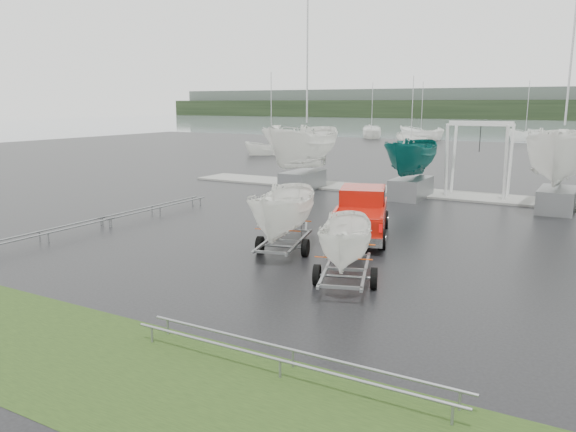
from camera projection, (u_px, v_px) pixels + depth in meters
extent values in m
plane|color=black|center=(320.00, 242.00, 20.79)|extent=(120.00, 120.00, 0.00)
plane|color=gray|center=(556.00, 130.00, 105.96)|extent=(300.00, 300.00, 0.00)
plane|color=black|center=(80.00, 356.00, 11.42)|extent=(40.00, 40.00, 0.00)
cube|color=gray|center=(422.00, 193.00, 31.85)|extent=(30.00, 3.00, 0.12)
cube|color=#9C1108|center=(361.00, 218.00, 21.47)|extent=(3.41, 5.60, 0.87)
cube|color=#9C1108|center=(363.00, 197.00, 22.25)|extent=(2.27, 2.53, 0.78)
cube|color=black|center=(363.00, 196.00, 22.24)|extent=(2.22, 2.32, 0.50)
cube|color=silver|center=(355.00, 242.00, 18.93)|extent=(1.80, 0.74, 0.32)
cylinder|color=black|center=(343.00, 218.00, 23.37)|extent=(0.49, 0.78, 0.73)
cylinder|color=black|center=(385.00, 220.00, 23.04)|extent=(0.49, 0.78, 0.73)
cylinder|color=black|center=(333.00, 237.00, 20.04)|extent=(0.49, 0.78, 0.73)
cylinder|color=black|center=(382.00, 239.00, 19.71)|extent=(0.49, 0.78, 0.73)
cube|color=gray|center=(327.00, 268.00, 15.96)|extent=(1.21, 3.44, 0.08)
cube|color=gray|center=(365.00, 270.00, 15.75)|extent=(1.21, 3.44, 0.08)
cylinder|color=gray|center=(345.00, 277.00, 15.69)|extent=(1.54, 0.58, 0.08)
cylinder|color=black|center=(317.00, 275.00, 15.85)|extent=(0.36, 0.63, 0.60)
cylinder|color=black|center=(374.00, 278.00, 15.54)|extent=(0.36, 0.63, 0.60)
imported|color=white|center=(347.00, 202.00, 15.47)|extent=(1.83, 1.85, 3.82)
cube|color=#EF4C07|center=(349.00, 244.00, 16.52)|extent=(1.48, 0.53, 0.03)
cube|color=#EF4C07|center=(343.00, 258.00, 14.98)|extent=(1.48, 0.53, 0.03)
cube|color=gray|center=(269.00, 240.00, 19.30)|extent=(1.01, 3.50, 0.08)
cube|color=gray|center=(300.00, 242.00, 19.03)|extent=(1.01, 3.50, 0.08)
cylinder|color=gray|center=(282.00, 246.00, 19.01)|extent=(1.57, 0.49, 0.08)
cylinder|color=black|center=(260.00, 245.00, 19.21)|extent=(0.33, 0.63, 0.60)
cylinder|color=black|center=(305.00, 248.00, 18.81)|extent=(0.33, 0.63, 0.60)
imported|color=white|center=(284.00, 170.00, 18.69)|extent=(2.21, 2.24, 4.76)
cube|color=#EF4C07|center=(290.00, 220.00, 19.82)|extent=(1.51, 0.44, 0.03)
cube|color=#EF4C07|center=(278.00, 230.00, 18.30)|extent=(1.51, 0.44, 0.03)
cylinder|color=silver|center=(447.00, 161.00, 30.08)|extent=(0.16, 0.58, 3.99)
cylinder|color=silver|center=(454.00, 159.00, 31.44)|extent=(0.16, 0.58, 3.99)
cylinder|color=silver|center=(506.00, 164.00, 28.62)|extent=(0.16, 0.58, 3.99)
cylinder|color=silver|center=(511.00, 161.00, 29.98)|extent=(0.16, 0.58, 3.99)
cube|color=silver|center=(481.00, 124.00, 29.63)|extent=(3.30, 0.25, 0.25)
cube|color=gray|center=(303.00, 180.00, 33.28)|extent=(1.60, 3.20, 1.10)
imported|color=white|center=(303.00, 109.00, 32.45)|extent=(2.74, 2.81, 7.28)
cylinder|color=#B2B2B7|center=(307.00, 61.00, 32.35)|extent=(0.10, 0.10, 7.00)
cube|color=gray|center=(411.00, 188.00, 30.28)|extent=(1.60, 3.20, 1.10)
imported|color=#0C5753|center=(414.00, 125.00, 29.62)|extent=(2.10, 2.16, 5.60)
cube|color=gray|center=(557.00, 200.00, 26.63)|extent=(1.60, 3.20, 1.10)
imported|color=white|center=(566.00, 107.00, 25.77)|extent=(2.85, 2.93, 7.58)
cylinder|color=#B2B2B7|center=(572.00, 48.00, 25.67)|extent=(0.10, 0.10, 7.00)
cylinder|color=gray|center=(160.00, 207.00, 25.82)|extent=(0.06, 6.50, 0.06)
cylinder|color=gray|center=(152.00, 206.00, 26.06)|extent=(0.06, 6.50, 0.06)
cylinder|color=gray|center=(48.00, 233.00, 20.71)|extent=(0.06, 6.50, 0.06)
cylinder|color=gray|center=(39.00, 232.00, 20.95)|extent=(0.06, 6.50, 0.06)
cylinder|color=gray|center=(280.00, 360.00, 10.48)|extent=(7.00, 0.06, 0.06)
cylinder|color=gray|center=(293.00, 350.00, 10.90)|extent=(7.00, 0.06, 0.06)
imported|color=white|center=(272.00, 155.00, 55.86)|extent=(2.98, 2.99, 5.58)
cylinder|color=#B2B2B7|center=(271.00, 114.00, 55.07)|extent=(0.08, 0.08, 8.00)
imported|color=white|center=(411.00, 149.00, 63.04)|extent=(3.71, 3.73, 7.03)
cylinder|color=#B2B2B7|center=(412.00, 113.00, 62.25)|extent=(0.08, 0.08, 8.00)
imported|color=white|center=(371.00, 138.00, 82.51)|extent=(3.64, 3.68, 7.29)
cylinder|color=#B2B2B7|center=(372.00, 110.00, 81.72)|extent=(0.08, 0.08, 8.00)
imported|color=white|center=(525.00, 141.00, 76.42)|extent=(3.58, 3.61, 6.88)
cylinder|color=#B2B2B7|center=(527.00, 111.00, 75.63)|extent=(0.08, 0.08, 8.00)
imported|color=white|center=(421.00, 139.00, 79.91)|extent=(3.58, 3.53, 7.35)
cylinder|color=#B2B2B7|center=(422.00, 111.00, 79.12)|extent=(0.08, 0.08, 8.00)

